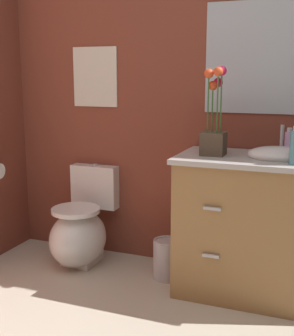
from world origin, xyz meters
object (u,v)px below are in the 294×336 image
(flower_vase, at_px, (214,127))
(soap_bottle, at_px, (289,143))
(wall_mirror, at_px, (269,58))
(toilet, at_px, (81,231))
(wall_poster, at_px, (95,77))
(vanity_cabinet, at_px, (254,225))
(trash_bin, at_px, (167,259))

(flower_vase, bearing_deg, soap_bottle, 17.20)
(wall_mirror, bearing_deg, flower_vase, -128.71)
(toilet, xyz_separation_m, flower_vase, (0.96, -0.06, 0.79))
(wall_mirror, bearing_deg, wall_poster, 180.00)
(vanity_cabinet, xyz_separation_m, trash_bin, (-0.57, 0.00, -0.31))
(toilet, relative_size, trash_bin, 2.54)
(toilet, xyz_separation_m, wall_poster, (0.00, 0.27, 1.08))
(vanity_cabinet, distance_m, soap_bottle, 0.53)
(toilet, bearing_deg, soap_bottle, 3.14)
(soap_bottle, bearing_deg, vanity_cabinet, -148.06)
(vanity_cabinet, relative_size, wall_mirror, 1.31)
(trash_bin, height_order, wall_mirror, wall_mirror)
(vanity_cabinet, relative_size, flower_vase, 1.98)
(soap_bottle, distance_m, wall_mirror, 0.57)
(vanity_cabinet, xyz_separation_m, wall_mirror, (-0.00, 0.29, 1.00))
(vanity_cabinet, xyz_separation_m, soap_bottle, (0.16, 0.10, 0.50))
(wall_mirror, bearing_deg, vanity_cabinet, -89.48)
(soap_bottle, xyz_separation_m, wall_mirror, (-0.17, 0.19, 0.51))
(flower_vase, relative_size, trash_bin, 1.94)
(wall_mirror, bearing_deg, toilet, -167.66)
(vanity_cabinet, distance_m, wall_mirror, 1.05)
(vanity_cabinet, bearing_deg, toilet, 178.77)
(flower_vase, distance_m, wall_mirror, 0.59)
(toilet, xyz_separation_m, vanity_cabinet, (1.23, -0.03, 0.20))
(wall_poster, distance_m, wall_mirror, 1.23)
(vanity_cabinet, height_order, trash_bin, vanity_cabinet)
(flower_vase, bearing_deg, wall_mirror, 51.29)
(soap_bottle, height_order, wall_poster, wall_poster)
(flower_vase, bearing_deg, vanity_cabinet, 6.41)
(toilet, height_order, soap_bottle, soap_bottle)
(toilet, height_order, flower_vase, flower_vase)
(toilet, distance_m, wall_poster, 1.12)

